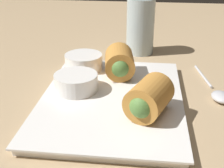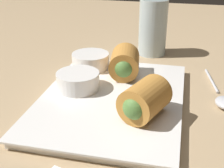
{
  "view_description": "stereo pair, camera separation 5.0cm",
  "coord_description": "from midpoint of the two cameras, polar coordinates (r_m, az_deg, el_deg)",
  "views": [
    {
      "loc": [
        -42.88,
        -7.31,
        26.98
      ],
      "look_at": [
        1.67,
        -2.09,
        5.61
      ],
      "focal_mm": 50.0,
      "sensor_mm": 36.0,
      "label": 1
    },
    {
      "loc": [
        -42.02,
        -12.24,
        26.98
      ],
      "look_at": [
        1.67,
        -2.09,
        5.61
      ],
      "focal_mm": 50.0,
      "sensor_mm": 36.0,
      "label": 2
    }
  ],
  "objects": [
    {
      "name": "table_surface",
      "position": [
        0.51,
        0.1,
        -5.33
      ],
      "size": [
        180.0,
        140.0,
        2.0
      ],
      "color": "tan",
      "rests_on": "ground"
    },
    {
      "name": "serving_plate",
      "position": [
        0.51,
        2.82,
        -2.96
      ],
      "size": [
        30.89,
        22.53,
        1.5
      ],
      "color": "white",
      "rests_on": "table_surface"
    },
    {
      "name": "roll_front_left",
      "position": [
        0.44,
        9.01,
        -3.13
      ],
      "size": [
        8.39,
        7.45,
        5.27
      ],
      "color": "#C68438",
      "rests_on": "serving_plate"
    },
    {
      "name": "roll_front_right",
      "position": [
        0.57,
        4.82,
        3.78
      ],
      "size": [
        8.15,
        6.15,
        5.27
      ],
      "color": "#C68438",
      "rests_on": "serving_plate"
    },
    {
      "name": "dipping_bowl_near",
      "position": [
        0.52,
        -3.54,
        0.66
      ],
      "size": [
        7.23,
        7.23,
        2.91
      ],
      "color": "white",
      "rests_on": "serving_plate"
    },
    {
      "name": "dipping_bowl_far",
      "position": [
        0.61,
        -1.59,
        4.36
      ],
      "size": [
        7.23,
        7.23,
        2.91
      ],
      "color": "white",
      "rests_on": "serving_plate"
    },
    {
      "name": "spoon",
      "position": [
        0.55,
        22.2,
        -2.75
      ],
      "size": [
        16.71,
        4.56,
        1.42
      ],
      "color": "silver",
      "rests_on": "table_surface"
    },
    {
      "name": "drinking_glass",
      "position": [
        0.72,
        9.49,
        10.15
      ],
      "size": [
        6.34,
        6.34,
        12.58
      ],
      "color": "silver",
      "rests_on": "table_surface"
    }
  ]
}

